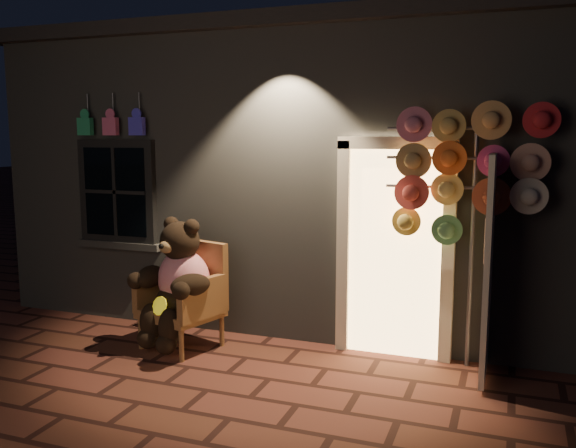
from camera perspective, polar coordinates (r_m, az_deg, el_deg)
The scene contains 5 objects.
ground at distance 5.55m, azimuth -7.62°, elevation -15.17°, with size 60.00×60.00×0.00m, color #592A22.
shop_building at distance 8.82m, azimuth 4.39°, elevation 5.29°, with size 7.30×5.95×3.51m.
wicker_armchair at distance 6.51m, azimuth -9.44°, elevation -6.55°, with size 0.90×0.86×1.09m.
teddy_bear at distance 6.37m, azimuth -10.29°, elevation -5.39°, with size 0.91×0.83×1.31m.
hat_rack at distance 5.78m, azimuth 16.11°, elevation 4.84°, with size 1.47×0.22×2.47m.
Camera 1 is at (2.41, -4.48, 2.22)m, focal length 38.00 mm.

